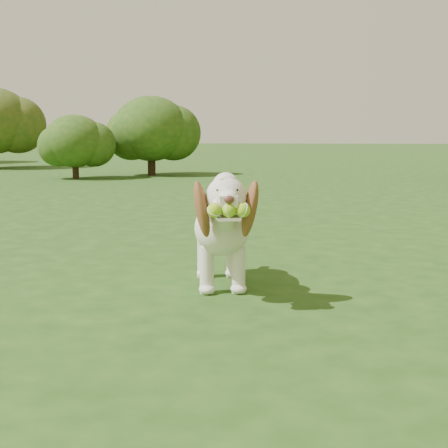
# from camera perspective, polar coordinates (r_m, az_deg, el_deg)

# --- Properties ---
(ground) EXTENTS (80.00, 80.00, 0.00)m
(ground) POSITION_cam_1_polar(r_m,az_deg,el_deg) (4.04, 2.76, -4.57)
(ground) COLOR #1F4313
(ground) RESTS_ON ground
(dog) EXTENTS (0.48, 1.08, 0.70)m
(dog) POSITION_cam_1_polar(r_m,az_deg,el_deg) (3.61, -0.26, -0.10)
(dog) COLOR white
(dog) RESTS_ON ground
(shrub_a) EXTENTS (1.17, 1.17, 1.21)m
(shrub_a) POSITION_cam_1_polar(r_m,az_deg,el_deg) (12.23, -13.50, 7.37)
(shrub_a) COLOR #382314
(shrub_a) RESTS_ON ground
(shrub_b) EXTENTS (1.55, 1.55, 1.61)m
(shrub_b) POSITION_cam_1_polar(r_m,az_deg,el_deg) (12.93, -6.69, 8.64)
(shrub_b) COLOR #382314
(shrub_b) RESTS_ON ground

